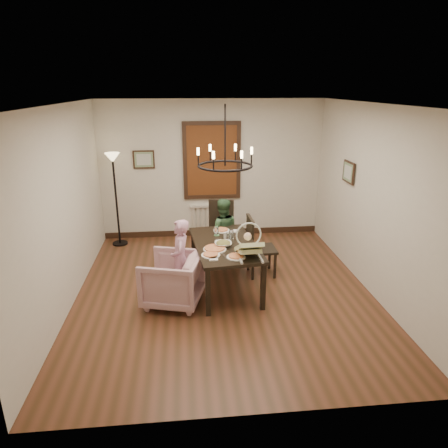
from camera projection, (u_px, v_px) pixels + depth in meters
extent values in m
cube|color=brown|center=(224.00, 291.00, 6.23)|extent=(4.50, 5.00, 0.01)
cube|color=white|center=(224.00, 104.00, 5.31)|extent=(4.50, 5.00, 0.01)
cube|color=beige|center=(212.00, 170.00, 8.12)|extent=(4.50, 0.01, 2.80)
cube|color=beige|center=(64.00, 209.00, 5.56)|extent=(0.01, 5.00, 2.80)
cube|color=beige|center=(373.00, 201.00, 5.98)|extent=(0.01, 5.00, 2.80)
cube|color=black|center=(225.00, 245.00, 6.10)|extent=(1.07, 1.70, 0.05)
cube|color=black|center=(208.00, 293.00, 5.46)|extent=(0.07, 0.07, 0.71)
cube|color=black|center=(194.00, 251.00, 6.84)|extent=(0.07, 0.07, 0.71)
cube|color=black|center=(263.00, 287.00, 5.61)|extent=(0.07, 0.07, 0.71)
cube|color=black|center=(238.00, 247.00, 6.99)|extent=(0.07, 0.07, 0.71)
imported|color=#C697A4|center=(172.00, 279.00, 5.79)|extent=(1.00, 0.99, 0.74)
imported|color=#C78CA7|center=(181.00, 265.00, 5.94)|extent=(0.25, 0.37, 1.00)
imported|color=#375D39|center=(222.00, 237.00, 7.06)|extent=(0.50, 0.39, 0.99)
imported|color=white|center=(223.00, 244.00, 5.97)|extent=(0.31, 0.31, 0.08)
cylinder|color=tan|center=(215.00, 249.00, 5.84)|extent=(0.34, 0.34, 0.04)
cylinder|color=silver|center=(229.00, 239.00, 6.10)|extent=(0.07, 0.07, 0.13)
cube|color=brown|center=(212.00, 161.00, 8.02)|extent=(1.00, 0.03, 1.40)
cube|color=black|center=(144.00, 159.00, 7.89)|extent=(0.42, 0.03, 0.36)
cube|color=black|center=(349.00, 172.00, 6.74)|extent=(0.03, 0.42, 0.36)
torus|color=black|center=(225.00, 166.00, 5.70)|extent=(0.80, 0.80, 0.04)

